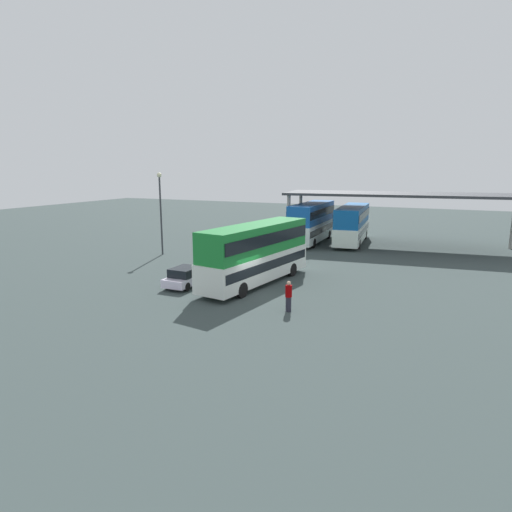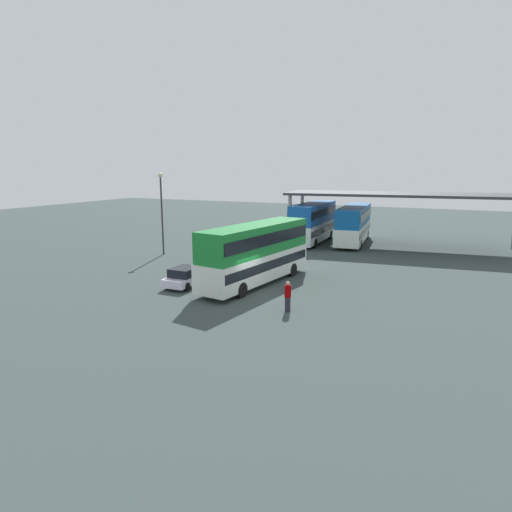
{
  "view_description": "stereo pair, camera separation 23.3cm",
  "coord_description": "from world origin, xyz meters",
  "px_view_note": "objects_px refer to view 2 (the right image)",
  "views": [
    {
      "loc": [
        11.43,
        -24.21,
        8.06
      ],
      "look_at": [
        -0.83,
        2.83,
        2.0
      ],
      "focal_mm": 30.36,
      "sensor_mm": 36.0,
      "label": 1
    },
    {
      "loc": [
        11.65,
        -24.11,
        8.06
      ],
      "look_at": [
        -0.83,
        2.83,
        2.0
      ],
      "focal_mm": 30.36,
      "sensor_mm": 36.0,
      "label": 2
    }
  ],
  "objects_px": {
    "pedestrian_waiting": "(288,296)",
    "parked_hatchback": "(186,277)",
    "lamppost_tall": "(161,203)",
    "double_decker_mid_row": "(354,223)",
    "double_decker_near_canopy": "(313,221)",
    "double_decker_main": "(256,252)"
  },
  "relations": [
    {
      "from": "parked_hatchback",
      "to": "lamppost_tall",
      "type": "bearing_deg",
      "value": 44.0
    },
    {
      "from": "double_decker_mid_row",
      "to": "pedestrian_waiting",
      "type": "xyz_separation_m",
      "value": [
        1.66,
        -24.44,
        -1.32
      ]
    },
    {
      "from": "double_decker_main",
      "to": "double_decker_mid_row",
      "type": "xyz_separation_m",
      "value": [
        2.53,
        19.67,
        -0.11
      ]
    },
    {
      "from": "double_decker_near_canopy",
      "to": "lamppost_tall",
      "type": "height_order",
      "value": "lamppost_tall"
    },
    {
      "from": "double_decker_main",
      "to": "pedestrian_waiting",
      "type": "bearing_deg",
      "value": -129.9
    },
    {
      "from": "parked_hatchback",
      "to": "lamppost_tall",
      "type": "relative_size",
      "value": 0.48
    },
    {
      "from": "double_decker_near_canopy",
      "to": "double_decker_mid_row",
      "type": "height_order",
      "value": "double_decker_near_canopy"
    },
    {
      "from": "pedestrian_waiting",
      "to": "parked_hatchback",
      "type": "bearing_deg",
      "value": -110.76
    },
    {
      "from": "double_decker_main",
      "to": "parked_hatchback",
      "type": "xyz_separation_m",
      "value": [
        -4.15,
        -2.61,
        -1.65
      ]
    },
    {
      "from": "lamppost_tall",
      "to": "pedestrian_waiting",
      "type": "xyz_separation_m",
      "value": [
        16.63,
        -10.7,
        -3.93
      ]
    },
    {
      "from": "parked_hatchback",
      "to": "lamppost_tall",
      "type": "xyz_separation_m",
      "value": [
        -8.29,
        8.55,
        4.15
      ]
    },
    {
      "from": "double_decker_main",
      "to": "parked_hatchback",
      "type": "relative_size",
      "value": 2.98
    },
    {
      "from": "lamppost_tall",
      "to": "pedestrian_waiting",
      "type": "distance_m",
      "value": 20.16
    },
    {
      "from": "lamppost_tall",
      "to": "pedestrian_waiting",
      "type": "height_order",
      "value": "lamppost_tall"
    },
    {
      "from": "double_decker_near_canopy",
      "to": "pedestrian_waiting",
      "type": "height_order",
      "value": "double_decker_near_canopy"
    },
    {
      "from": "lamppost_tall",
      "to": "parked_hatchback",
      "type": "bearing_deg",
      "value": -45.88
    },
    {
      "from": "double_decker_main",
      "to": "double_decker_near_canopy",
      "type": "relative_size",
      "value": 1.08
    },
    {
      "from": "lamppost_tall",
      "to": "pedestrian_waiting",
      "type": "relative_size",
      "value": 4.28
    },
    {
      "from": "double_decker_near_canopy",
      "to": "pedestrian_waiting",
      "type": "xyz_separation_m",
      "value": [
        5.78,
        -23.01,
        -1.46
      ]
    },
    {
      "from": "double_decker_near_canopy",
      "to": "lamppost_tall",
      "type": "relative_size",
      "value": 1.33
    },
    {
      "from": "double_decker_near_canopy",
      "to": "lamppost_tall",
      "type": "distance_m",
      "value": 16.6
    },
    {
      "from": "double_decker_mid_row",
      "to": "lamppost_tall",
      "type": "relative_size",
      "value": 1.43
    }
  ]
}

